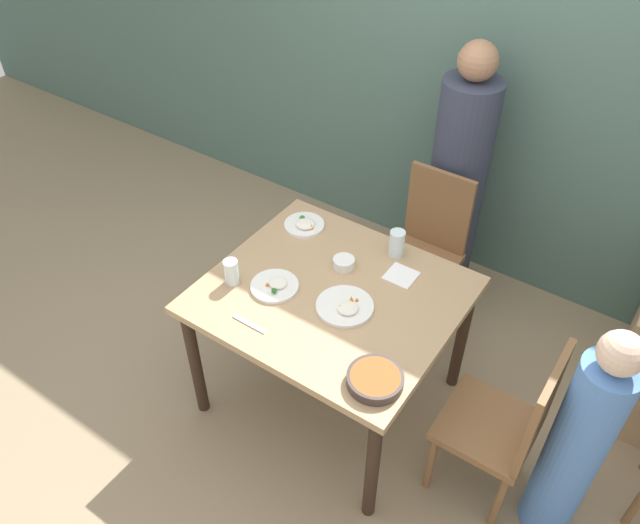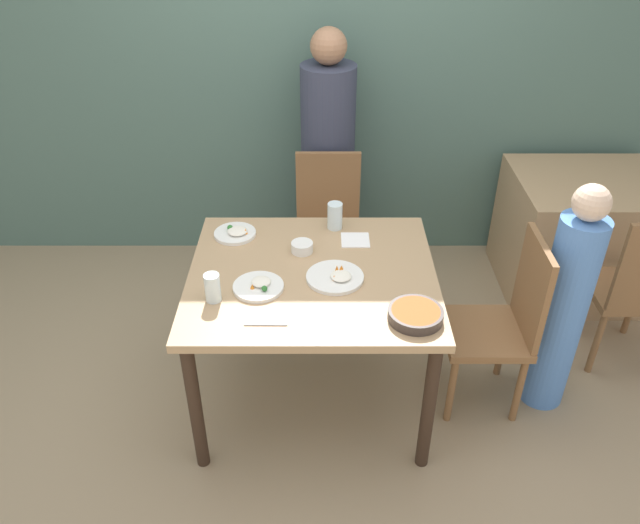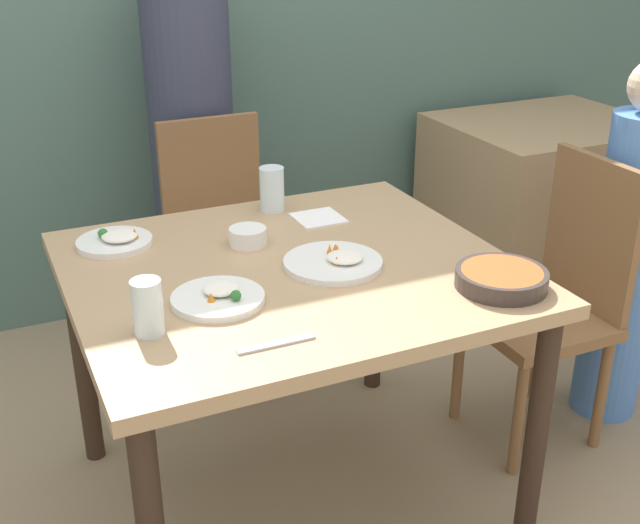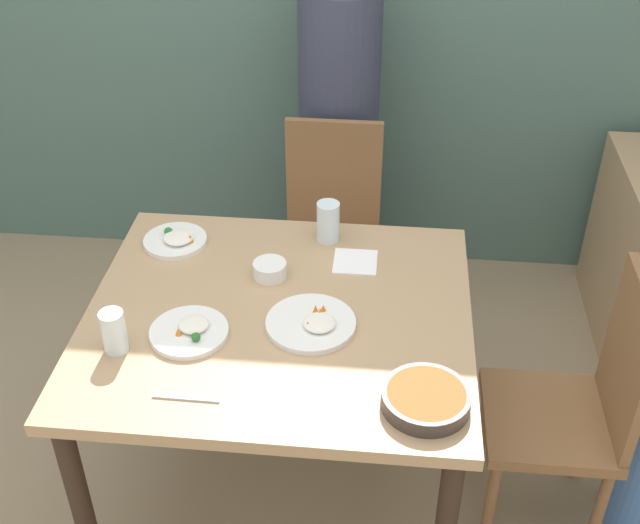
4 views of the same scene
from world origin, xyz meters
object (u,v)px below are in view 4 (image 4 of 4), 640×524
chair_adult_spot (331,234)px  chair_child_spot (577,405)px  bowl_curry (426,399)px  glass_water_tall (114,332)px  person_adult (338,144)px  plate_rice_adult (190,331)px

chair_adult_spot → chair_child_spot: same height
bowl_curry → glass_water_tall: size_ratio=1.77×
person_adult → plate_rice_adult: size_ratio=7.01×
bowl_curry → chair_adult_spot: bearing=106.2°
chair_child_spot → glass_water_tall: chair_child_spot is taller
chair_child_spot → person_adult: size_ratio=0.59×
chair_child_spot → person_adult: 1.48m
plate_rice_adult → chair_adult_spot: bearing=71.9°
chair_adult_spot → plate_rice_adult: 1.07m
chair_child_spot → glass_water_tall: size_ratio=7.24×
chair_child_spot → bowl_curry: chair_child_spot is taller
chair_adult_spot → bowl_curry: (0.35, -1.20, 0.30)m
chair_adult_spot → plate_rice_adult: size_ratio=4.16×
bowl_curry → glass_water_tall: 0.87m
chair_adult_spot → glass_water_tall: size_ratio=7.24×
bowl_curry → chair_child_spot: bearing=33.5°
bowl_curry → plate_rice_adult: bearing=162.1°
chair_adult_spot → chair_child_spot: size_ratio=1.00×
chair_child_spot → plate_rice_adult: size_ratio=4.16×
chair_adult_spot → person_adult: 0.41m
glass_water_tall → chair_adult_spot: bearing=64.5°
person_adult → bowl_curry: bearing=-77.2°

